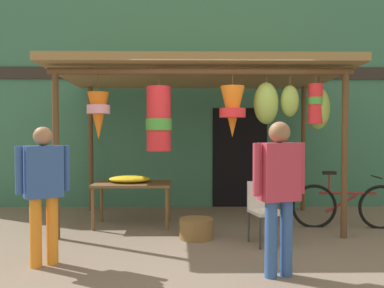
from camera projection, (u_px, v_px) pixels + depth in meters
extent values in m
plane|color=#756656|center=(222.00, 241.00, 5.40)|extent=(30.00, 30.00, 0.00)
cube|color=#387056|center=(211.00, 100.00, 7.95)|extent=(11.79, 0.25, 4.36)
cube|color=#2D2823|center=(211.00, 73.00, 7.79)|extent=(10.61, 0.04, 0.24)
cube|color=black|center=(240.00, 158.00, 7.86)|extent=(1.10, 0.03, 2.00)
cylinder|color=brown|center=(56.00, 155.00, 5.48)|extent=(0.09, 0.09, 2.37)
cylinder|color=brown|center=(345.00, 155.00, 5.53)|extent=(0.09, 0.09, 2.37)
cylinder|color=brown|center=(91.00, 149.00, 7.45)|extent=(0.09, 0.09, 2.37)
cylinder|color=brown|center=(303.00, 149.00, 7.50)|extent=(0.09, 0.09, 2.37)
cylinder|color=brown|center=(201.00, 71.00, 5.47)|extent=(4.30, 0.10, 0.10)
cylinder|color=brown|center=(197.00, 80.00, 7.43)|extent=(4.30, 0.10, 0.10)
cube|color=olive|center=(199.00, 73.00, 6.45)|extent=(4.60, 2.47, 0.22)
cylinder|color=brown|center=(98.00, 84.00, 5.53)|extent=(0.01, 0.01, 0.24)
cone|color=orange|center=(98.00, 116.00, 5.55)|extent=(0.30, 0.30, 0.68)
cylinder|color=pink|center=(98.00, 109.00, 5.54)|extent=(0.33, 0.33, 0.12)
cylinder|color=brown|center=(159.00, 81.00, 5.56)|extent=(0.01, 0.01, 0.15)
cylinder|color=red|center=(159.00, 119.00, 5.58)|extent=(0.35, 0.35, 0.92)
cylinder|color=green|center=(159.00, 124.00, 5.58)|extent=(0.38, 0.38, 0.17)
cylinder|color=brown|center=(233.00, 80.00, 5.45)|extent=(0.01, 0.01, 0.16)
cone|color=orange|center=(232.00, 112.00, 5.46)|extent=(0.34, 0.34, 0.72)
cylinder|color=red|center=(232.00, 113.00, 5.46)|extent=(0.37, 0.37, 0.13)
cylinder|color=brown|center=(316.00, 80.00, 5.52)|extent=(0.01, 0.01, 0.12)
cylinder|color=red|center=(315.00, 104.00, 5.53)|extent=(0.20, 0.20, 0.57)
cylinder|color=green|center=(315.00, 101.00, 5.53)|extent=(0.22, 0.22, 0.10)
cylinder|color=#4C3D23|center=(319.00, 82.00, 5.58)|extent=(0.02, 0.02, 0.16)
ellipsoid|color=#89A842|center=(319.00, 108.00, 5.59)|extent=(0.32, 0.27, 0.61)
cylinder|color=#4C3D23|center=(290.00, 80.00, 5.53)|extent=(0.02, 0.02, 0.14)
ellipsoid|color=#89A842|center=(290.00, 101.00, 5.54)|extent=(0.26, 0.22, 0.45)
cylinder|color=#4C3D23|center=(266.00, 79.00, 5.54)|extent=(0.02, 0.02, 0.09)
ellipsoid|color=#89A842|center=(266.00, 103.00, 5.55)|extent=(0.35, 0.30, 0.60)
cube|color=brown|center=(133.00, 184.00, 6.26)|extent=(1.24, 0.69, 0.04)
cylinder|color=brown|center=(93.00, 209.00, 5.97)|extent=(0.05, 0.05, 0.66)
cylinder|color=brown|center=(167.00, 209.00, 5.98)|extent=(0.05, 0.05, 0.66)
cylinder|color=brown|center=(102.00, 202.00, 6.56)|extent=(0.05, 0.05, 0.66)
cylinder|color=brown|center=(169.00, 202.00, 6.57)|extent=(0.05, 0.05, 0.66)
ellipsoid|color=yellow|center=(130.00, 179.00, 6.31)|extent=(0.67, 0.47, 0.11)
ellipsoid|color=red|center=(135.00, 179.00, 6.26)|extent=(0.30, 0.23, 0.08)
cube|color=beige|center=(267.00, 212.00, 5.22)|extent=(0.49, 0.49, 0.04)
cube|color=beige|center=(261.00, 195.00, 5.39)|extent=(0.40, 0.14, 0.40)
cylinder|color=#333338|center=(260.00, 233.00, 5.01)|extent=(0.03, 0.03, 0.44)
cylinder|color=#333338|center=(285.00, 231.00, 5.10)|extent=(0.03, 0.03, 0.44)
cylinder|color=#333338|center=(249.00, 226.00, 5.35)|extent=(0.03, 0.03, 0.44)
cylinder|color=#333338|center=(272.00, 224.00, 5.45)|extent=(0.03, 0.03, 0.44)
cylinder|color=brown|center=(196.00, 229.00, 5.53)|extent=(0.49, 0.49, 0.28)
torus|color=black|center=(381.00, 207.00, 6.11)|extent=(0.71, 0.11, 0.71)
torus|color=black|center=(314.00, 207.00, 6.18)|extent=(0.71, 0.11, 0.71)
cylinder|color=maroon|center=(348.00, 193.00, 6.14)|extent=(0.88, 0.11, 0.04)
cylinder|color=maroon|center=(341.00, 204.00, 6.15)|extent=(0.50, 0.08, 0.31)
cylinder|color=maroon|center=(329.00, 183.00, 6.15)|extent=(0.03, 0.03, 0.30)
cube|color=black|center=(329.00, 173.00, 6.15)|extent=(0.21, 0.10, 0.05)
cylinder|color=#262628|center=(377.00, 177.00, 6.10)|extent=(0.06, 0.44, 0.02)
cylinder|color=orange|center=(52.00, 230.00, 4.45)|extent=(0.13, 0.13, 0.78)
cylinder|color=orange|center=(36.00, 233.00, 4.35)|extent=(0.13, 0.13, 0.78)
cube|color=#2D5193|center=(43.00, 172.00, 4.38)|extent=(0.46, 0.40, 0.59)
cylinder|color=#2D5193|center=(66.00, 168.00, 4.52)|extent=(0.08, 0.08, 0.53)
cylinder|color=#2D5193|center=(19.00, 170.00, 4.24)|extent=(0.08, 0.08, 0.53)
sphere|color=#9E704C|center=(43.00, 136.00, 4.37)|extent=(0.21, 0.21, 0.21)
cylinder|color=#2D5193|center=(271.00, 239.00, 4.04)|extent=(0.13, 0.13, 0.80)
cylinder|color=#2D5193|center=(286.00, 238.00, 4.09)|extent=(0.13, 0.13, 0.80)
cube|color=#B23347|center=(279.00, 172.00, 4.04)|extent=(0.44, 0.32, 0.60)
cylinder|color=#B23347|center=(257.00, 170.00, 3.97)|extent=(0.08, 0.08, 0.54)
cylinder|color=#B23347|center=(301.00, 168.00, 4.11)|extent=(0.08, 0.08, 0.54)
sphere|color=#896042|center=(279.00, 132.00, 4.03)|extent=(0.22, 0.22, 0.22)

